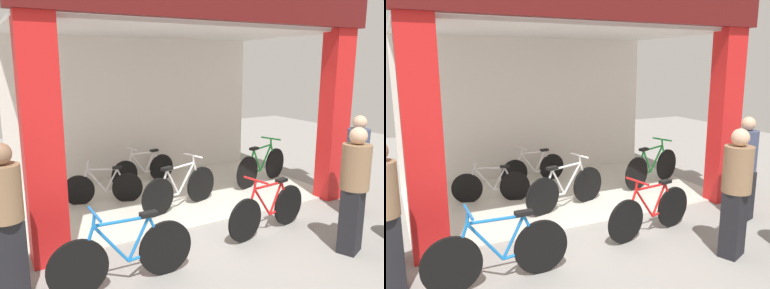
# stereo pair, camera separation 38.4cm
# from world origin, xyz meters

# --- Properties ---
(ground_plane) EXTENTS (19.22, 19.22, 0.00)m
(ground_plane) POSITION_xyz_m (0.00, 0.00, 0.00)
(ground_plane) COLOR gray
(ground_plane) RESTS_ON ground
(shop_facade) EXTENTS (5.81, 3.54, 3.73)m
(shop_facade) POSITION_xyz_m (0.00, 1.71, 2.02)
(shop_facade) COLOR beige
(shop_facade) RESTS_ON ground
(bicycle_inside_0) EXTENTS (1.48, 0.41, 0.82)m
(bicycle_inside_0) POSITION_xyz_m (-0.22, 2.50, 0.33)
(bicycle_inside_0) COLOR black
(bicycle_inside_0) RESTS_ON ground
(bicycle_inside_1) EXTENTS (1.67, 0.61, 0.95)m
(bicycle_inside_1) POSITION_xyz_m (1.99, 1.32, 0.38)
(bicycle_inside_1) COLOR black
(bicycle_inside_1) RESTS_ON ground
(bicycle_inside_2) EXTENTS (1.65, 0.55, 0.93)m
(bicycle_inside_2) POSITION_xyz_m (-0.22, 0.84, 0.37)
(bicycle_inside_2) COLOR black
(bicycle_inside_2) RESTS_ON ground
(bicycle_inside_3) EXTENTS (1.37, 0.52, 0.79)m
(bicycle_inside_3) POSITION_xyz_m (-1.32, 1.76, 0.31)
(bicycle_inside_3) COLOR black
(bicycle_inside_3) RESTS_ON ground
(bicycle_parked_0) EXTENTS (1.62, 0.45, 0.90)m
(bicycle_parked_0) POSITION_xyz_m (0.48, -0.69, 0.36)
(bicycle_parked_0) COLOR black
(bicycle_parked_0) RESTS_ON ground
(bicycle_parked_1) EXTENTS (1.74, 0.48, 0.96)m
(bicycle_parked_1) POSITION_xyz_m (-1.92, -1.02, 0.38)
(bicycle_parked_1) COLOR black
(bicycle_parked_1) RESTS_ON ground
(pedestrian_0) EXTENTS (0.43, 0.43, 1.70)m
(pedestrian_0) POSITION_xyz_m (2.22, -0.83, 0.88)
(pedestrian_0) COLOR black
(pedestrian_0) RESTS_ON ground
(pedestrian_1) EXTENTS (0.71, 0.49, 1.73)m
(pedestrian_1) POSITION_xyz_m (1.07, -1.71, 0.91)
(pedestrian_1) COLOR black
(pedestrian_1) RESTS_ON ground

